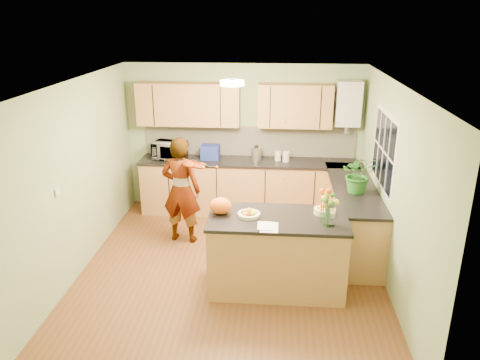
{
  "coord_description": "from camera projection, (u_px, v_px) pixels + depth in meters",
  "views": [
    {
      "loc": [
        0.57,
        -5.52,
        3.3
      ],
      "look_at": [
        0.08,
        0.5,
        1.11
      ],
      "focal_mm": 35.0,
      "sensor_mm": 36.0,
      "label": 1
    }
  ],
  "objects": [
    {
      "name": "papers",
      "position": [
        269.0,
        227.0,
        5.35
      ],
      "size": [
        0.21,
        0.28,
        0.01
      ],
      "primitive_type": "cube",
      "color": "white",
      "rests_on": "peninsula_island"
    },
    {
      "name": "potted_plant",
      "position": [
        359.0,
        174.0,
        6.36
      ],
      "size": [
        0.49,
        0.43,
        0.53
      ],
      "primitive_type": "imported",
      "rotation": [
        0.0,
        0.0,
        0.02
      ],
      "color": "#286923",
      "rests_on": "right_counter"
    },
    {
      "name": "right_counter",
      "position": [
        352.0,
        216.0,
        6.84
      ],
      "size": [
        0.62,
        2.24,
        0.94
      ],
      "color": "#AC7C44",
      "rests_on": "floor"
    },
    {
      "name": "light_switch",
      "position": [
        57.0,
        192.0,
        5.48
      ],
      "size": [
        0.02,
        0.09,
        0.09
      ],
      "primitive_type": "cube",
      "color": "silver",
      "rests_on": "wall_left"
    },
    {
      "name": "flower_vase",
      "position": [
        332.0,
        197.0,
        5.29
      ],
      "size": [
        0.29,
        0.29,
        0.53
      ],
      "rotation": [
        0.0,
        0.0,
        -0.38
      ],
      "color": "silver",
      "rests_on": "peninsula_island"
    },
    {
      "name": "ceiling",
      "position": [
        230.0,
        83.0,
        5.48
      ],
      "size": [
        4.0,
        4.5,
        0.02
      ],
      "primitive_type": "cube",
      "color": "white",
      "rests_on": "wall_back"
    },
    {
      "name": "back_counter",
      "position": [
        248.0,
        187.0,
        7.99
      ],
      "size": [
        3.64,
        0.62,
        0.94
      ],
      "color": "#AC7C44",
      "rests_on": "floor"
    },
    {
      "name": "orange_bowl",
      "position": [
        323.0,
        209.0,
        5.7
      ],
      "size": [
        0.23,
        0.23,
        0.13
      ],
      "color": "beige",
      "rests_on": "peninsula_island"
    },
    {
      "name": "wall_left",
      "position": [
        77.0,
        179.0,
        6.06
      ],
      "size": [
        0.02,
        4.5,
        2.5
      ],
      "primitive_type": "cube",
      "color": "#96AF7D",
      "rests_on": "floor"
    },
    {
      "name": "floor",
      "position": [
        231.0,
        269.0,
        6.33
      ],
      "size": [
        4.5,
        4.5,
        0.0
      ],
      "primitive_type": "plane",
      "color": "brown",
      "rests_on": "ground"
    },
    {
      "name": "wall_back",
      "position": [
        244.0,
        138.0,
        8.02
      ],
      "size": [
        4.0,
        0.02,
        2.5
      ],
      "primitive_type": "cube",
      "color": "#96AF7D",
      "rests_on": "floor"
    },
    {
      "name": "window_right",
      "position": [
        384.0,
        151.0,
        6.22
      ],
      "size": [
        0.01,
        1.3,
        1.05
      ],
      "color": "silver",
      "rests_on": "wall_right"
    },
    {
      "name": "peninsula_island",
      "position": [
        277.0,
        252.0,
        5.79
      ],
      "size": [
        1.68,
        0.86,
        0.96
      ],
      "color": "#AC7C44",
      "rests_on": "floor"
    },
    {
      "name": "kettle",
      "position": [
        256.0,
        153.0,
        7.79
      ],
      "size": [
        0.16,
        0.16,
        0.31
      ],
      "rotation": [
        0.0,
        0.0,
        -0.2
      ],
      "color": "silver",
      "rests_on": "back_counter"
    },
    {
      "name": "blue_box",
      "position": [
        210.0,
        152.0,
        7.87
      ],
      "size": [
        0.31,
        0.23,
        0.24
      ],
      "primitive_type": "cube",
      "rotation": [
        0.0,
        0.0,
        -0.04
      ],
      "color": "navy",
      "rests_on": "back_counter"
    },
    {
      "name": "wall_front",
      "position": [
        203.0,
        278.0,
        3.8
      ],
      "size": [
        4.0,
        0.02,
        2.5
      ],
      "primitive_type": "cube",
      "color": "#96AF7D",
      "rests_on": "floor"
    },
    {
      "name": "orange_bag",
      "position": [
        221.0,
        206.0,
        5.69
      ],
      "size": [
        0.29,
        0.26,
        0.2
      ],
      "primitive_type": "ellipsoid",
      "rotation": [
        0.0,
        0.0,
        -0.11
      ],
      "color": "orange",
      "rests_on": "peninsula_island"
    },
    {
      "name": "ceiling_lamp",
      "position": [
        232.0,
        83.0,
        5.78
      ],
      "size": [
        0.3,
        0.3,
        0.07
      ],
      "color": "#FFEABF",
      "rests_on": "ceiling"
    },
    {
      "name": "jar_white",
      "position": [
        286.0,
        157.0,
        7.75
      ],
      "size": [
        0.14,
        0.14,
        0.17
      ],
      "primitive_type": "cylinder",
      "rotation": [
        0.0,
        0.0,
        -0.3
      ],
      "color": "silver",
      "rests_on": "back_counter"
    },
    {
      "name": "upper_cabinets",
      "position": [
        232.0,
        105.0,
        7.67
      ],
      "size": [
        3.2,
        0.34,
        0.7
      ],
      "color": "#AC7C44",
      "rests_on": "wall_back"
    },
    {
      "name": "jar_cream",
      "position": [
        278.0,
        156.0,
        7.81
      ],
      "size": [
        0.13,
        0.13,
        0.16
      ],
      "primitive_type": "cylinder",
      "rotation": [
        0.0,
        0.0,
        -0.3
      ],
      "color": "beige",
      "rests_on": "back_counter"
    },
    {
      "name": "microwave",
      "position": [
        170.0,
        150.0,
        7.87
      ],
      "size": [
        0.59,
        0.45,
        0.29
      ],
      "primitive_type": "imported",
      "rotation": [
        0.0,
        0.0,
        -0.18
      ],
      "color": "silver",
      "rests_on": "back_counter"
    },
    {
      "name": "boiler",
      "position": [
        348.0,
        104.0,
        7.52
      ],
      "size": [
        0.4,
        0.3,
        0.86
      ],
      "color": "silver",
      "rests_on": "wall_back"
    },
    {
      "name": "fruit_dish",
      "position": [
        249.0,
        213.0,
        5.63
      ],
      "size": [
        0.27,
        0.27,
        0.1
      ],
      "color": "beige",
      "rests_on": "peninsula_island"
    },
    {
      "name": "violin",
      "position": [
        191.0,
        164.0,
        6.51
      ],
      "size": [
        0.71,
        0.62,
        0.18
      ],
      "primitive_type": null,
      "rotation": [
        0.17,
        0.0,
        -0.61
      ],
      "color": "#541705",
      "rests_on": "violinist"
    },
    {
      "name": "wall_right",
      "position": [
        392.0,
        188.0,
        5.76
      ],
      "size": [
        0.02,
        4.5,
        2.5
      ],
      "primitive_type": "cube",
      "color": "#96AF7D",
      "rests_on": "floor"
    },
    {
      "name": "splashback",
      "position": [
        249.0,
        141.0,
        8.01
      ],
      "size": [
        3.6,
        0.02,
        0.52
      ],
      "primitive_type": "cube",
      "color": "beige",
      "rests_on": "back_counter"
    },
    {
      "name": "violinist",
      "position": [
        181.0,
        190.0,
        6.89
      ],
      "size": [
        0.65,
        0.49,
        1.62
      ],
      "primitive_type": "imported",
      "rotation": [
        0.0,
        0.0,
        2.96
      ],
      "color": "#D89E84",
      "rests_on": "floor"
    }
  ]
}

